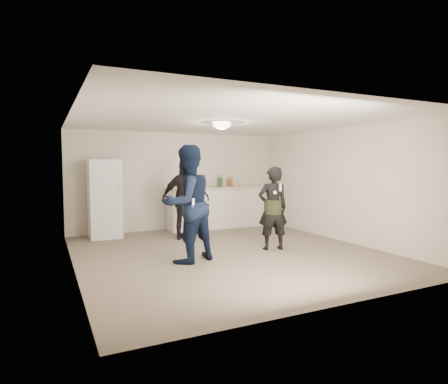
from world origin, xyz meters
name	(u,v)px	position (x,y,z in m)	size (l,w,h in m)	color
floor	(229,253)	(0.00, 0.00, 0.00)	(6.00, 6.00, 0.00)	#6B5B4C
ceiling	(229,121)	(0.00, 0.00, 2.50)	(6.00, 6.00, 0.00)	silver
wall_back	(177,181)	(0.00, 3.00, 1.25)	(6.00, 6.00, 0.00)	beige
wall_front	(343,201)	(0.00, -3.00, 1.25)	(6.00, 6.00, 0.00)	beige
wall_left	(72,192)	(-2.75, 0.00, 1.25)	(6.00, 6.00, 0.00)	beige
wall_right	(340,184)	(2.75, 0.00, 1.25)	(6.00, 6.00, 0.00)	beige
counter	(217,208)	(0.98, 2.67, 0.53)	(2.60, 0.56, 1.05)	silver
counter_top	(217,188)	(0.98, 2.67, 1.07)	(2.68, 0.64, 0.04)	beige
fridge	(105,199)	(-1.90, 2.60, 0.90)	(0.70, 0.70, 1.80)	white
fridge_handle	(120,182)	(-1.62, 2.23, 1.30)	(0.02, 0.02, 0.60)	silver
ceiling_dome	(222,125)	(0.00, 0.30, 2.45)	(0.36, 0.36, 0.16)	white
shaker	(184,185)	(0.01, 2.53, 1.18)	(0.08, 0.08, 0.17)	#BCBBC1
man	(187,204)	(-0.94, -0.29, 1.01)	(0.98, 0.76, 2.02)	#102043
woman	(273,208)	(0.91, -0.13, 0.82)	(0.60, 0.39, 1.64)	black
camo_shorts	(273,207)	(0.91, -0.13, 0.85)	(0.34, 0.34, 0.28)	#313819
spectator	(186,199)	(-0.29, 1.59, 0.91)	(1.07, 0.44, 1.82)	black
remote_man	(193,203)	(-0.94, -0.57, 1.05)	(0.04, 0.04, 0.15)	white
nunchuk_man	(199,207)	(-0.82, -0.54, 0.98)	(0.07, 0.07, 0.07)	white
remote_woman	(280,187)	(0.91, -0.38, 1.25)	(0.04, 0.04, 0.15)	white
nunchuk_woman	(275,193)	(0.81, -0.35, 1.15)	(0.07, 0.07, 0.07)	white
bottle_cluster	(228,183)	(1.33, 2.73, 1.20)	(0.81, 0.25, 0.26)	#8E4E14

